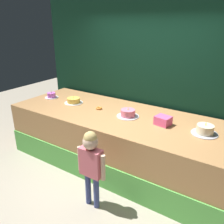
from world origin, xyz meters
TOP-DOWN VIEW (x-y plane):
  - ground_plane at (0.00, 0.00)m, footprint 12.00×12.00m
  - stage_platform at (0.00, 0.69)m, footprint 4.13×1.40m
  - curtain_backdrop at (0.00, 1.48)m, footprint 4.67×0.08m
  - child_figure at (0.08, -0.37)m, footprint 0.43×0.20m
  - pink_box at (0.59, 0.70)m, footprint 0.24×0.22m
  - donut at (-0.59, 0.71)m, footprint 0.11×0.11m
  - cake_far_left at (-1.76, 0.71)m, footprint 0.27×0.27m
  - cake_left at (-1.17, 0.71)m, footprint 0.34×0.34m
  - cake_center at (0.00, 0.69)m, footprint 0.36×0.36m
  - cake_right at (1.17, 0.72)m, footprint 0.35×0.35m

SIDE VIEW (x-z plane):
  - ground_plane at x=0.00m, z-range 0.00..0.00m
  - stage_platform at x=0.00m, z-range 0.00..0.92m
  - child_figure at x=0.08m, z-range 0.16..1.27m
  - donut at x=-0.59m, z-range 0.93..0.96m
  - cake_left at x=-1.17m, z-range 0.90..1.04m
  - cake_far_left at x=-1.76m, z-range 0.89..1.05m
  - cake_center at x=0.00m, z-range 0.90..1.06m
  - cake_right at x=1.17m, z-range 0.89..1.08m
  - pink_box at x=0.59m, z-range 0.93..1.06m
  - curtain_backdrop at x=0.00m, z-range 0.00..2.81m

